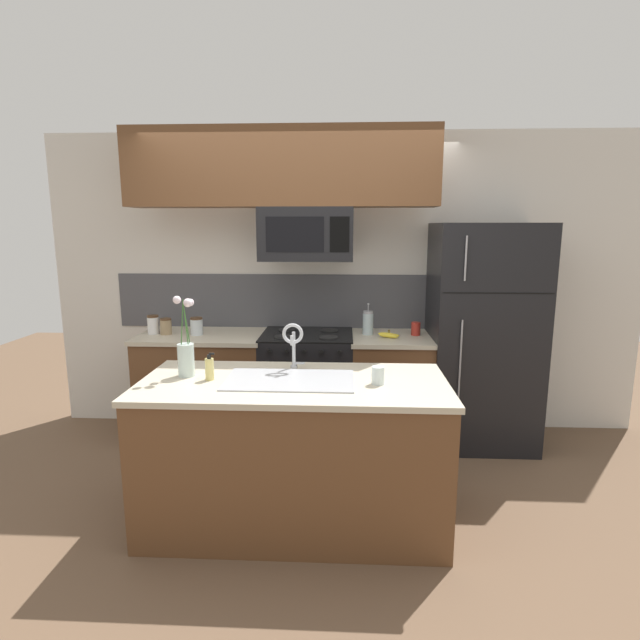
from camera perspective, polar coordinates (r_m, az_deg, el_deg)
The scene contains 21 objects.
ground_plane at distance 3.67m, azimuth -2.52°, elevation -18.92°, with size 10.00×10.00×0.00m, color brown.
rear_partition at distance 4.48m, azimuth 2.71°, elevation 4.13°, with size 5.20×0.10×2.60m, color silver.
splash_band at distance 4.46m, azimuth -1.17°, elevation 2.16°, with size 3.46×0.01×0.48m, color #4C4C51.
back_counter_left at distance 4.46m, azimuth -13.08°, elevation -7.28°, with size 1.06×0.65×0.91m.
back_counter_right at distance 4.31m, azimuth 8.00°, elevation -7.73°, with size 0.67×0.65×0.91m.
stove_range at distance 4.30m, azimuth -1.44°, elevation -7.59°, with size 0.76×0.64×0.93m.
microwave at distance 4.06m, azimuth -1.55°, elevation 9.79°, with size 0.74×0.40×0.42m.
upper_cabinet_band at distance 4.08m, azimuth -4.43°, elevation 16.94°, with size 2.43×0.34×0.60m, color brown.
refrigerator at distance 4.34m, azimuth 18.02°, elevation -1.72°, with size 0.85×0.74×1.83m.
storage_jar_tall at distance 4.45m, azimuth -18.52°, elevation -0.50°, with size 0.10×0.10×0.16m.
storage_jar_medium at distance 4.40m, azimuth -17.21°, elevation -0.70°, with size 0.10×0.10×0.14m.
storage_jar_short at distance 4.31m, azimuth -13.92°, elevation -0.69°, with size 0.10×0.10×0.15m.
banana_bunch at distance 4.12m, azimuth 7.87°, elevation -1.71°, with size 0.19×0.12×0.08m.
french_press at distance 4.21m, azimuth 5.50°, elevation -0.32°, with size 0.09×0.09×0.27m.
coffee_tin at distance 4.25m, azimuth 10.89°, elevation -0.98°, with size 0.08×0.08×0.11m, color #B22D23.
island_counter at distance 3.15m, azimuth -2.96°, elevation -14.84°, with size 1.82×0.82×0.91m.
kitchen_sink at distance 3.00m, azimuth -3.48°, elevation -8.17°, with size 0.76×0.44×0.16m.
sink_faucet at distance 3.14m, azimuth -3.09°, elevation -2.28°, with size 0.14×0.14×0.31m.
dish_soap_bottle at distance 3.04m, azimuth -12.51°, elevation -5.45°, with size 0.06×0.05×0.16m.
drinking_glass at distance 2.91m, azimuth 6.64°, elevation -6.30°, with size 0.07×0.07×0.10m.
flower_vase at distance 3.14m, azimuth -15.07°, elevation -3.86°, with size 0.11×0.13×0.50m.
Camera 1 is at (0.31, -3.17, 1.81)m, focal length 28.00 mm.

